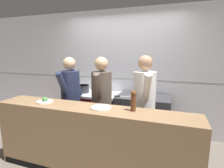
{
  "coord_description": "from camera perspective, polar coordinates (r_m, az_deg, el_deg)",
  "views": [
    {
      "loc": [
        1.01,
        -2.24,
        1.72
      ],
      "look_at": [
        -0.0,
        0.68,
        1.15
      ],
      "focal_mm": 28.0,
      "sensor_mm": 36.0,
      "label": 1
    }
  ],
  "objects": [
    {
      "name": "sauce_pot",
      "position": [
        3.59,
        -2.06,
        -1.31
      ],
      "size": [
        0.28,
        0.28,
        0.23
      ],
      "color": "beige",
      "rests_on": "oven_range"
    },
    {
      "name": "pepper_mill",
      "position": [
        2.22,
        6.99,
        -5.27
      ],
      "size": [
        0.08,
        0.08,
        0.27
      ],
      "color": "brown",
      "rests_on": "pass_counter"
    },
    {
      "name": "chef_line",
      "position": [
        2.76,
        10.39,
        -6.37
      ],
      "size": [
        0.43,
        0.72,
        1.67
      ],
      "rotation": [
        0.0,
        0.0,
        0.3
      ],
      "color": "black",
      "rests_on": "ground_plane"
    },
    {
      "name": "chefs_knife",
      "position": [
        3.32,
        3.58,
        -4.02
      ],
      "size": [
        0.39,
        0.17,
        0.02
      ],
      "color": "#B7BABF",
      "rests_on": "prep_counter"
    },
    {
      "name": "wall_back_tiled",
      "position": [
        3.82,
        3.71,
        4.12
      ],
      "size": [
        8.0,
        0.06,
        2.6
      ],
      "color": "silver",
      "rests_on": "ground_plane"
    },
    {
      "name": "ground_plane",
      "position": [
        3.0,
        -4.61,
        -24.54
      ],
      "size": [
        14.0,
        14.0,
        0.0
      ],
      "primitive_type": "plane",
      "color": "#6B6056"
    },
    {
      "name": "oven_range",
      "position": [
        3.83,
        -5.92,
        -9.23
      ],
      "size": [
        1.05,
        0.71,
        0.87
      ],
      "color": "maroon",
      "rests_on": "ground_plane"
    },
    {
      "name": "prep_counter",
      "position": [
        3.53,
        10.07,
        -10.96
      ],
      "size": [
        1.01,
        0.65,
        0.89
      ],
      "color": "#38383D",
      "rests_on": "ground_plane"
    },
    {
      "name": "chef_head_cook",
      "position": [
        3.2,
        -13.32,
        -4.53
      ],
      "size": [
        0.34,
        0.71,
        1.63
      ],
      "rotation": [
        0.0,
        0.0,
        -0.04
      ],
      "color": "black",
      "rests_on": "ground_plane"
    },
    {
      "name": "plated_dish_appetiser",
      "position": [
        2.35,
        -3.64,
        -7.68
      ],
      "size": [
        0.27,
        0.27,
        0.02
      ],
      "color": "white",
      "rests_on": "pass_counter"
    },
    {
      "name": "chef_sous",
      "position": [
        2.94,
        -3.39,
        -5.48
      ],
      "size": [
        0.39,
        0.72,
        1.64
      ],
      "rotation": [
        0.0,
        0.0,
        0.17
      ],
      "color": "black",
      "rests_on": "ground_plane"
    },
    {
      "name": "stock_pot",
      "position": [
        3.76,
        -9.29,
        -1.44
      ],
      "size": [
        0.25,
        0.25,
        0.16
      ],
      "color": "#2D2D33",
      "rests_on": "oven_range"
    },
    {
      "name": "pass_counter",
      "position": [
        2.59,
        -7.03,
        -18.12
      ],
      "size": [
        2.84,
        0.45,
        0.98
      ],
      "color": "#93704C",
      "rests_on": "ground_plane"
    },
    {
      "name": "plated_dish_main",
      "position": [
        2.8,
        -21.07,
        -5.17
      ],
      "size": [
        0.23,
        0.23,
        0.08
      ],
      "color": "white",
      "rests_on": "pass_counter"
    },
    {
      "name": "mixing_bowl_steel",
      "position": [
        3.47,
        8.04,
        -2.9
      ],
      "size": [
        0.23,
        0.23,
        0.08
      ],
      "color": "#B7BABF",
      "rests_on": "prep_counter"
    }
  ]
}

